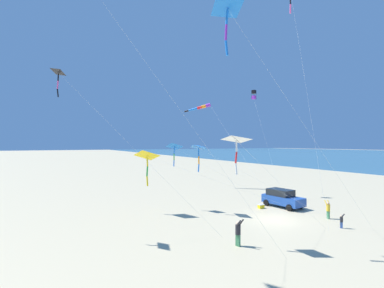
% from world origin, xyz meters
% --- Properties ---
extents(ground_plane, '(600.00, 600.00, 0.00)m').
position_xyz_m(ground_plane, '(0.00, 0.00, 0.00)').
color(ground_plane, '#C6B58C').
extents(parked_car, '(2.46, 4.48, 1.85)m').
position_xyz_m(parked_car, '(-4.20, -3.32, 0.95)').
color(parked_car, '#1E479E').
rests_on(parked_car, ground_plane).
extents(cooler_box, '(0.62, 0.42, 0.42)m').
position_xyz_m(cooler_box, '(-1.80, -3.91, 0.21)').
color(cooler_box, yellow).
rests_on(cooler_box, ground_plane).
extents(person_adult_flyer, '(0.53, 0.62, 1.79)m').
position_xyz_m(person_adult_flyer, '(6.88, 3.69, 0.98)').
color(person_adult_flyer, '#3D7F51').
rests_on(person_adult_flyer, ground_plane).
extents(person_child_green_jacket, '(0.39, 0.42, 1.16)m').
position_xyz_m(person_child_green_jacket, '(-2.74, 4.37, 0.63)').
color(person_child_green_jacket, '#335199').
rests_on(person_child_green_jacket, ground_plane).
extents(person_child_grey_jacket, '(0.47, 0.55, 1.63)m').
position_xyz_m(person_child_grey_jacket, '(-4.32, 2.02, 0.89)').
color(person_child_grey_jacket, '#3D7F51').
rests_on(person_child_grey_jacket, ground_plane).
extents(kite_delta_long_streamer_left, '(10.95, 6.05, 12.12)m').
position_xyz_m(kite_delta_long_streamer_left, '(17.14, -3.70, 11.79)').
color(kite_delta_long_streamer_left, black).
rests_on(kite_delta_long_streamer_left, ground_plane).
extents(kite_delta_checkered_midright, '(8.94, 10.48, 6.70)m').
position_xyz_m(kite_delta_checkered_midright, '(4.90, -5.10, 6.32)').
color(kite_delta_checkered_midright, blue).
rests_on(kite_delta_checkered_midright, ground_plane).
extents(kite_box_rainbow_low_near, '(1.81, 7.03, 13.70)m').
position_xyz_m(kite_box_rainbow_low_near, '(-6.15, -10.18, 13.08)').
color(kite_box_rainbow_low_near, black).
rests_on(kite_box_rainbow_low_near, ground_plane).
extents(kite_delta_black_fish_shape, '(9.41, 1.94, 7.33)m').
position_xyz_m(kite_delta_black_fish_shape, '(7.04, 3.75, 6.96)').
color(kite_delta_black_fish_shape, white).
rests_on(kite_delta_black_fish_shape, ground_plane).
extents(kite_delta_green_low_center, '(11.65, 2.97, 6.81)m').
position_xyz_m(kite_delta_green_low_center, '(6.31, -7.65, 6.38)').
color(kite_delta_green_low_center, blue).
rests_on(kite_delta_green_low_center, ground_plane).
extents(kite_windsock_red_high_left, '(3.44, 17.03, 12.93)m').
position_xyz_m(kite_windsock_red_high_left, '(-3.30, -19.18, 12.31)').
color(kite_windsock_red_high_left, purple).
rests_on(kite_windsock_red_high_left, ground_plane).
extents(kite_delta_striped_overhead, '(13.12, 3.29, 15.92)m').
position_xyz_m(kite_delta_striped_overhead, '(7.70, 3.74, 15.34)').
color(kite_delta_striped_overhead, blue).
rests_on(kite_delta_striped_overhead, ground_plane).
extents(kite_delta_orange_high_right, '(15.00, 7.54, 6.14)m').
position_xyz_m(kite_delta_orange_high_right, '(9.32, -7.30, 5.54)').
color(kite_delta_orange_high_right, yellow).
rests_on(kite_delta_orange_high_right, ground_plane).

